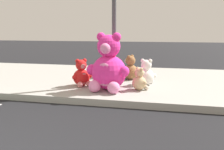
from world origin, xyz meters
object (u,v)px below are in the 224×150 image
Objects in this scene: plush_white at (146,74)px; plush_teal at (105,68)px; sign_pole at (114,17)px; plush_red at (82,75)px; plush_pink_large at (108,67)px; plush_tan at (140,81)px; plush_brown at (130,70)px.

plush_white is 1.44m from plush_teal.
plush_red is (-0.77, -0.32, -1.42)m from sign_pole.
plush_pink_large is 1.98× the size of plush_white.
plush_pink_large is at bearing -139.27° from plush_white.
plush_tan is at bearing -48.00° from plush_teal.
plush_pink_large is 1.95× the size of plush_red.
sign_pole is 1.65m from plush_red.
plush_white is (0.51, -0.60, -0.01)m from plush_brown.
plush_red reaches higher than plush_white.
plush_pink_large is 1.50m from plush_teal.
plush_brown reaches higher than plush_teal.
sign_pole is 1.70m from plush_tan.
sign_pole is at bearing 88.48° from plush_pink_large.
sign_pole reaches higher than plush_pink_large.
plush_pink_large is 1.38m from plush_brown.
plush_teal is 1.02× the size of plush_red.
plush_tan is at bearing -31.90° from sign_pole.
plush_tan is (1.15, -1.27, -0.06)m from plush_teal.
plush_tan is (0.40, -1.17, -0.06)m from plush_brown.
plush_teal is (-1.25, 0.70, 0.01)m from plush_white.
plush_red is at bearing -105.90° from plush_teal.
plush_teal reaches higher than plush_white.
plush_white is 1.24× the size of plush_tan.
sign_pole is 4.66× the size of plush_red.
sign_pole reaches higher than plush_brown.
plush_teal is 1.71m from plush_tan.
plush_brown reaches higher than plush_red.
plush_red is at bearing -157.43° from sign_pole.
sign_pole reaches higher than plush_white.
plush_red is 1.27× the size of plush_tan.
plush_red reaches higher than plush_tan.
plush_brown is 1.04× the size of plush_white.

